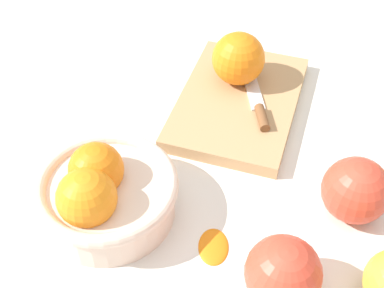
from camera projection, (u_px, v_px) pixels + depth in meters
name	position (u px, v px, depth m)	size (l,w,h in m)	color
ground_plane	(261.00, 167.00, 0.71)	(2.40, 2.40, 0.00)	silver
bowl	(103.00, 192.00, 0.63)	(0.17, 0.17, 0.10)	beige
cutting_board	(238.00, 102.00, 0.79)	(0.25, 0.17, 0.02)	tan
orange_on_board	(238.00, 59.00, 0.78)	(0.08, 0.08, 0.08)	orange
knife	(258.00, 103.00, 0.77)	(0.14, 0.10, 0.01)	silver
apple_front_left_2	(283.00, 273.00, 0.55)	(0.08, 0.08, 0.08)	#D6422D
apple_front_center	(356.00, 190.00, 0.63)	(0.08, 0.08, 0.08)	#D6422D
citrus_peel	(216.00, 246.00, 0.62)	(0.05, 0.04, 0.01)	orange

